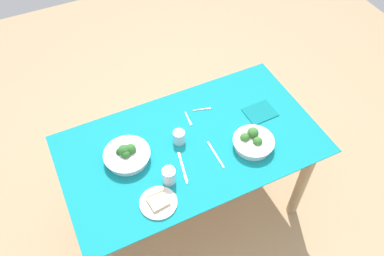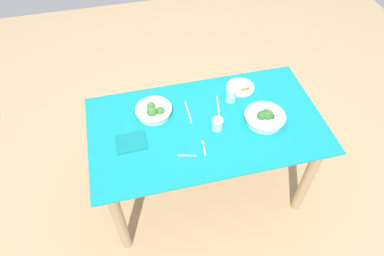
% 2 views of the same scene
% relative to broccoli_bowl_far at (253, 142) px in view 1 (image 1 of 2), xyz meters
% --- Properties ---
extents(ground_plane, '(6.00, 6.00, 0.00)m').
position_rel_broccoli_bowl_far_xyz_m(ground_plane, '(0.31, -0.16, -0.81)').
color(ground_plane, tan).
extents(dining_table, '(1.49, 0.83, 0.77)m').
position_rel_broccoli_bowl_far_xyz_m(dining_table, '(0.31, -0.16, -0.16)').
color(dining_table, teal).
rests_on(dining_table, ground_plane).
extents(broccoli_bowl_far, '(0.24, 0.24, 0.10)m').
position_rel_broccoli_bowl_far_xyz_m(broccoli_bowl_far, '(0.00, 0.00, 0.00)').
color(broccoli_bowl_far, white).
rests_on(broccoli_bowl_far, dining_table).
extents(broccoli_bowl_near, '(0.26, 0.26, 0.10)m').
position_rel_broccoli_bowl_far_xyz_m(broccoli_bowl_near, '(0.67, -0.22, 0.00)').
color(broccoli_bowl_near, white).
rests_on(broccoli_bowl_near, dining_table).
extents(bread_side_plate, '(0.19, 0.19, 0.03)m').
position_rel_broccoli_bowl_far_xyz_m(bread_side_plate, '(0.63, 0.11, -0.02)').
color(bread_side_plate, silver).
rests_on(bread_side_plate, dining_table).
extents(water_glass_center, '(0.07, 0.07, 0.08)m').
position_rel_broccoli_bowl_far_xyz_m(water_glass_center, '(0.36, -0.21, 0.01)').
color(water_glass_center, silver).
rests_on(water_glass_center, dining_table).
extents(water_glass_side, '(0.07, 0.07, 0.10)m').
position_rel_broccoli_bowl_far_xyz_m(water_glass_side, '(0.52, 0.01, 0.02)').
color(water_glass_side, silver).
rests_on(water_glass_side, dining_table).
extents(fork_by_far_bowl, '(0.02, 0.11, 0.00)m').
position_rel_broccoli_bowl_far_xyz_m(fork_by_far_bowl, '(0.24, -0.34, -0.03)').
color(fork_by_far_bowl, '#B7B7BC').
rests_on(fork_by_far_bowl, dining_table).
extents(fork_by_near_bowl, '(0.11, 0.04, 0.00)m').
position_rel_broccoli_bowl_far_xyz_m(fork_by_near_bowl, '(0.13, -0.37, -0.03)').
color(fork_by_near_bowl, '#B7B7BC').
rests_on(fork_by_near_bowl, dining_table).
extents(table_knife_left, '(0.01, 0.20, 0.00)m').
position_rel_broccoli_bowl_far_xyz_m(table_knife_left, '(0.22, -0.03, -0.03)').
color(table_knife_left, '#B7B7BC').
rests_on(table_knife_left, dining_table).
extents(table_knife_right, '(0.05, 0.21, 0.00)m').
position_rel_broccoli_bowl_far_xyz_m(table_knife_right, '(0.42, -0.03, -0.03)').
color(table_knife_right, '#B7B7BC').
rests_on(table_knife_right, dining_table).
extents(napkin_folded_upper, '(0.19, 0.15, 0.01)m').
position_rel_broccoli_bowl_far_xyz_m(napkin_folded_upper, '(-0.17, -0.20, -0.03)').
color(napkin_folded_upper, '#0F777D').
rests_on(napkin_folded_upper, dining_table).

